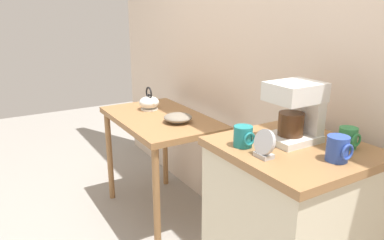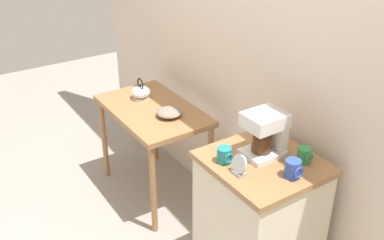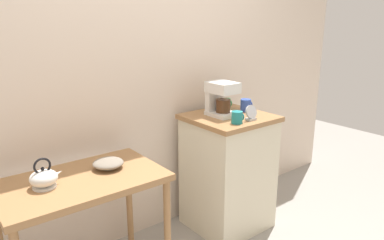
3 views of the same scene
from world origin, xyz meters
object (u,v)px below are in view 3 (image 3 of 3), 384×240
(teakettle, at_px, (44,178))
(coffee_maker, at_px, (221,97))
(mug_tall_green, at_px, (226,104))
(mug_dark_teal, at_px, (237,117))
(bowl_stoneware, at_px, (108,163))
(mug_blue, at_px, (246,105))
(table_clock, at_px, (251,114))

(teakettle, relative_size, coffee_maker, 0.70)
(mug_tall_green, bearing_deg, mug_dark_teal, -122.88)
(mug_dark_teal, xyz_separation_m, mug_tall_green, (0.23, 0.36, -0.00))
(bowl_stoneware, bearing_deg, teakettle, -175.92)
(mug_blue, bearing_deg, mug_dark_teal, -145.53)
(bowl_stoneware, bearing_deg, mug_dark_teal, -11.81)
(teakettle, bearing_deg, coffee_maker, 3.34)
(coffee_maker, relative_size, mug_dark_teal, 2.97)
(teakettle, bearing_deg, mug_blue, 1.64)
(bowl_stoneware, relative_size, mug_tall_green, 2.18)
(mug_blue, xyz_separation_m, mug_tall_green, (-0.07, 0.15, -0.01))
(table_clock, bearing_deg, teakettle, 173.28)
(coffee_maker, xyz_separation_m, mug_dark_teal, (-0.06, -0.24, -0.10))
(teakettle, bearing_deg, mug_tall_green, 7.44)
(teakettle, distance_m, table_clock, 1.45)
(bowl_stoneware, relative_size, table_clock, 1.65)
(mug_blue, height_order, mug_dark_teal, mug_blue)
(teakettle, xyz_separation_m, table_clock, (1.44, -0.17, 0.17))
(coffee_maker, bearing_deg, mug_blue, -7.69)
(bowl_stoneware, distance_m, teakettle, 0.39)
(teakettle, relative_size, table_clock, 1.60)
(mug_blue, xyz_separation_m, table_clock, (-0.17, -0.22, 0.00))
(mug_dark_teal, bearing_deg, coffee_maker, 76.47)
(bowl_stoneware, height_order, coffee_maker, coffee_maker)
(mug_dark_teal, distance_m, mug_tall_green, 0.43)
(mug_dark_teal, bearing_deg, mug_blue, 34.47)
(mug_dark_teal, distance_m, table_clock, 0.14)
(mug_dark_teal, relative_size, table_clock, 0.77)
(mug_blue, distance_m, table_clock, 0.27)
(mug_tall_green, bearing_deg, teakettle, -172.56)
(bowl_stoneware, relative_size, mug_dark_teal, 2.15)
(bowl_stoneware, xyz_separation_m, teakettle, (-0.39, -0.03, 0.02))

